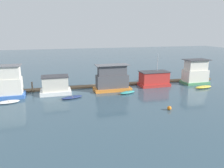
{
  "coord_description": "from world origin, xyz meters",
  "views": [
    {
      "loc": [
        -10.89,
        -40.37,
        11.59
      ],
      "look_at": [
        0.0,
        -1.0,
        1.4
      ],
      "focal_mm": 35.0,
      "sensor_mm": 36.0,
      "label": 1
    }
  ],
  "objects_px": {
    "mooring_post_near_right": "(167,78)",
    "dinghy_teal": "(127,92)",
    "dinghy_white": "(8,102)",
    "houseboat_blue": "(3,83)",
    "houseboat_green": "(195,73)",
    "houseboat_red": "(154,79)",
    "houseboat_orange": "(112,80)",
    "mooring_post_far_left": "(32,87)",
    "dinghy_navy": "(72,97)",
    "mooring_post_near_left": "(101,83)",
    "houseboat_white": "(55,85)",
    "buoy_orange": "(169,108)",
    "dinghy_yellow": "(203,87)"
  },
  "relations": [
    {
      "from": "mooring_post_near_right",
      "to": "dinghy_teal",
      "type": "bearing_deg",
      "value": -153.81
    },
    {
      "from": "dinghy_white",
      "to": "houseboat_blue",
      "type": "bearing_deg",
      "value": 108.47
    },
    {
      "from": "houseboat_green",
      "to": "dinghy_teal",
      "type": "height_order",
      "value": "houseboat_green"
    },
    {
      "from": "dinghy_teal",
      "to": "mooring_post_near_right",
      "type": "bearing_deg",
      "value": 26.19
    },
    {
      "from": "houseboat_red",
      "to": "houseboat_orange",
      "type": "bearing_deg",
      "value": -173.74
    },
    {
      "from": "houseboat_orange",
      "to": "mooring_post_near_right",
      "type": "relative_size",
      "value": 3.43
    },
    {
      "from": "houseboat_blue",
      "to": "houseboat_green",
      "type": "distance_m",
      "value": 38.58
    },
    {
      "from": "mooring_post_near_right",
      "to": "mooring_post_far_left",
      "type": "bearing_deg",
      "value": 180.0
    },
    {
      "from": "houseboat_green",
      "to": "dinghy_white",
      "type": "xyz_separation_m",
      "value": [
        -37.46,
        -3.57,
        -2.2
      ]
    },
    {
      "from": "houseboat_red",
      "to": "dinghy_navy",
      "type": "xyz_separation_m",
      "value": [
        -17.63,
        -4.23,
        -1.3
      ]
    },
    {
      "from": "houseboat_blue",
      "to": "dinghy_navy",
      "type": "height_order",
      "value": "houseboat_blue"
    },
    {
      "from": "mooring_post_near_right",
      "to": "mooring_post_near_left",
      "type": "bearing_deg",
      "value": 180.0
    },
    {
      "from": "dinghy_white",
      "to": "mooring_post_near_right",
      "type": "distance_m",
      "value": 32.34
    },
    {
      "from": "dinghy_teal",
      "to": "mooring_post_near_left",
      "type": "bearing_deg",
      "value": 124.43
    },
    {
      "from": "mooring_post_near_right",
      "to": "houseboat_white",
      "type": "bearing_deg",
      "value": -175.57
    },
    {
      "from": "dinghy_teal",
      "to": "mooring_post_far_left",
      "type": "xyz_separation_m",
      "value": [
        -17.11,
        5.61,
        0.78
      ]
    },
    {
      "from": "houseboat_red",
      "to": "mooring_post_far_left",
      "type": "relative_size",
      "value": 3.34
    },
    {
      "from": "houseboat_orange",
      "to": "dinghy_teal",
      "type": "relative_size",
      "value": 2.09
    },
    {
      "from": "mooring_post_near_right",
      "to": "buoy_orange",
      "type": "distance_m",
      "value": 17.48
    },
    {
      "from": "houseboat_green",
      "to": "dinghy_white",
      "type": "height_order",
      "value": "houseboat_green"
    },
    {
      "from": "houseboat_orange",
      "to": "mooring_post_near_right",
      "type": "height_order",
      "value": "houseboat_orange"
    },
    {
      "from": "mooring_post_far_left",
      "to": "dinghy_white",
      "type": "bearing_deg",
      "value": -120.75
    },
    {
      "from": "dinghy_yellow",
      "to": "mooring_post_near_left",
      "type": "distance_m",
      "value": 20.93
    },
    {
      "from": "dinghy_navy",
      "to": "mooring_post_near_left",
      "type": "distance_m",
      "value": 8.67
    },
    {
      "from": "dinghy_teal",
      "to": "mooring_post_near_right",
      "type": "distance_m",
      "value": 12.73
    },
    {
      "from": "houseboat_orange",
      "to": "mooring_post_far_left",
      "type": "distance_m",
      "value": 15.26
    },
    {
      "from": "houseboat_white",
      "to": "houseboat_red",
      "type": "relative_size",
      "value": 0.81
    },
    {
      "from": "mooring_post_near_left",
      "to": "houseboat_orange",
      "type": "bearing_deg",
      "value": -56.19
    },
    {
      "from": "buoy_orange",
      "to": "mooring_post_near_left",
      "type": "bearing_deg",
      "value": 114.39
    },
    {
      "from": "dinghy_white",
      "to": "houseboat_white",
      "type": "bearing_deg",
      "value": 26.18
    },
    {
      "from": "dinghy_navy",
      "to": "buoy_orange",
      "type": "bearing_deg",
      "value": -35.67
    },
    {
      "from": "houseboat_red",
      "to": "mooring_post_near_right",
      "type": "bearing_deg",
      "value": 20.97
    },
    {
      "from": "dinghy_teal",
      "to": "houseboat_white",
      "type": "bearing_deg",
      "value": 163.84
    },
    {
      "from": "houseboat_orange",
      "to": "mooring_post_far_left",
      "type": "relative_size",
      "value": 3.51
    },
    {
      "from": "mooring_post_far_left",
      "to": "mooring_post_near_right",
      "type": "bearing_deg",
      "value": 0.0
    },
    {
      "from": "houseboat_white",
      "to": "dinghy_navy",
      "type": "distance_m",
      "value": 4.87
    },
    {
      "from": "dinghy_navy",
      "to": "dinghy_yellow",
      "type": "relative_size",
      "value": 0.99
    },
    {
      "from": "mooring_post_far_left",
      "to": "mooring_post_near_left",
      "type": "height_order",
      "value": "mooring_post_far_left"
    },
    {
      "from": "houseboat_blue",
      "to": "mooring_post_near_left",
      "type": "height_order",
      "value": "houseboat_blue"
    },
    {
      "from": "houseboat_white",
      "to": "mooring_post_near_right",
      "type": "relative_size",
      "value": 2.65
    },
    {
      "from": "houseboat_red",
      "to": "mooring_post_near_left",
      "type": "bearing_deg",
      "value": 172.14
    },
    {
      "from": "houseboat_blue",
      "to": "dinghy_teal",
      "type": "height_order",
      "value": "houseboat_blue"
    },
    {
      "from": "houseboat_green",
      "to": "houseboat_orange",
      "type": "bearing_deg",
      "value": -178.34
    },
    {
      "from": "dinghy_navy",
      "to": "mooring_post_near_right",
      "type": "bearing_deg",
      "value": 14.92
    },
    {
      "from": "houseboat_red",
      "to": "mooring_post_near_left",
      "type": "relative_size",
      "value": 3.48
    },
    {
      "from": "houseboat_green",
      "to": "dinghy_white",
      "type": "bearing_deg",
      "value": -174.56
    },
    {
      "from": "houseboat_white",
      "to": "buoy_orange",
      "type": "bearing_deg",
      "value": -40.18
    },
    {
      "from": "dinghy_yellow",
      "to": "dinghy_navy",
      "type": "bearing_deg",
      "value": 179.2
    },
    {
      "from": "mooring_post_near_left",
      "to": "buoy_orange",
      "type": "height_order",
      "value": "mooring_post_near_left"
    },
    {
      "from": "mooring_post_near_left",
      "to": "mooring_post_near_right",
      "type": "bearing_deg",
      "value": 0.0
    }
  ]
}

